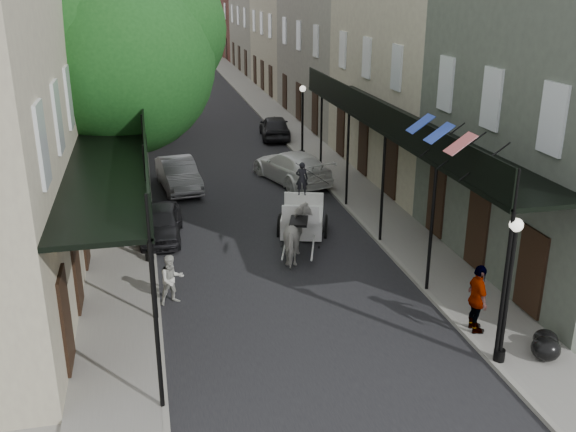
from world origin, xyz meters
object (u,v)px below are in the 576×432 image
car_left_mid (178,174)px  car_right_near (292,167)px  tree_near (131,51)px  tree_far (132,38)px  car_left_far (151,124)px  lamppost_left (145,205)px  car_left_near (162,223)px  carriage (303,201)px  lamppost_right_far (302,120)px  horse (298,235)px  pedestrian_walking (172,280)px  pedestrian_sidewalk_left (140,133)px  car_right_far (275,127)px  lamppost_right_near (508,289)px  pedestrian_sidewalk_right (478,299)px

car_left_mid → car_right_near: (5.22, 0.00, 0.03)m
tree_near → tree_far: tree_near is taller
tree_far → car_left_mid: 11.52m
tree_far → car_left_far: tree_far is taller
lamppost_left → car_left_near: (0.50, 2.16, -1.45)m
car_right_near → tree_far: bearing=-72.8°
tree_far → carriage: size_ratio=2.93×
lamppost_right_far → car_right_near: bearing=-110.6°
tree_near → horse: (5.01, -4.92, -5.61)m
pedestrian_walking → tree_far: bearing=72.6°
pedestrian_sidewalk_left → car_right_far: (7.80, 0.67, -0.18)m
lamppost_right_near → lamppost_right_far: bearing=90.0°
tree_far → lamppost_right_far: (8.35, -6.18, -3.79)m
car_left_far → tree_near: bearing=-97.1°
lamppost_left → pedestrian_sidewalk_left: lamppost_left is taller
lamppost_right_far → car_left_near: bearing=-128.0°
lamppost_right_near → pedestrian_sidewalk_right: (0.10, 1.42, -0.98)m
pedestrian_walking → carriage: bearing=24.2°
lamppost_left → pedestrian_walking: (0.60, -3.00, -1.29)m
tree_far → pedestrian_sidewalk_right: size_ratio=4.55×
tree_far → car_right_near: bearing=-56.1°
pedestrian_walking → car_left_mid: bearing=66.0°
pedestrian_walking → car_left_far: (-0.09, 22.35, -0.09)m
lamppost_left → horse: bearing=-8.6°
lamppost_right_near → car_left_near: lamppost_right_near is taller
car_left_far → horse: bearing=-82.5°
carriage → car_left_mid: (-4.24, 6.13, -0.45)m
tree_near → pedestrian_sidewalk_right: 14.68m
lamppost_right_near → car_right_near: bearing=95.4°
lamppost_right_near → lamppost_left: 11.46m
car_right_near → lamppost_left: bearing=33.3°
car_left_mid → horse: bearing=-75.7°
tree_near → tree_far: 14.02m
tree_far → lamppost_right_far: 11.05m
lamppost_left → car_left_mid: bearing=79.5°
lamppost_right_far → car_right_near: 4.47m
lamppost_right_far → car_left_far: (-7.69, 7.35, -1.38)m
car_left_far → car_left_near: bearing=-94.8°
car_left_mid → car_right_far: (6.22, 8.78, 0.00)m
pedestrian_walking → pedestrian_sidewalk_left: pedestrian_sidewalk_left is taller
car_left_near → lamppost_left: bearing=-97.8°
pedestrian_sidewalk_right → tree_near: bearing=46.2°
lamppost_right_near → carriage: size_ratio=1.26×
pedestrian_sidewalk_left → car_left_mid: 8.26m
car_right_near → pedestrian_walking: bearing=44.2°
horse → car_left_far: bearing=-60.4°
tree_near → lamppost_left: size_ratio=2.60×
carriage → car_left_near: carriage is taller
tree_far → lamppost_right_near: bearing=-72.3°
tree_near → car_right_near: (6.80, 3.82, -5.76)m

